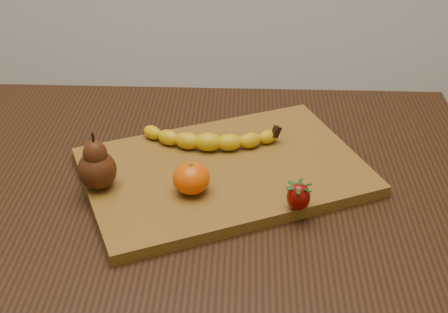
{
  "coord_description": "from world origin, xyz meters",
  "views": [
    {
      "loc": [
        0.09,
        -0.84,
        1.35
      ],
      "look_at": [
        0.06,
        0.02,
        0.8
      ],
      "focal_mm": 50.0,
      "sensor_mm": 36.0,
      "label": 1
    }
  ],
  "objects_px": {
    "table": "(191,228)",
    "mandarin": "(191,178)",
    "pear": "(96,161)",
    "cutting_board": "(224,172)"
  },
  "relations": [
    {
      "from": "mandarin",
      "to": "table",
      "type": "bearing_deg",
      "value": 98.89
    },
    {
      "from": "cutting_board",
      "to": "mandarin",
      "type": "bearing_deg",
      "value": -147.17
    },
    {
      "from": "table",
      "to": "mandarin",
      "type": "relative_size",
      "value": 17.31
    },
    {
      "from": "cutting_board",
      "to": "table",
      "type": "bearing_deg",
      "value": 172.79
    },
    {
      "from": "cutting_board",
      "to": "pear",
      "type": "height_order",
      "value": "pear"
    },
    {
      "from": "cutting_board",
      "to": "mandarin",
      "type": "distance_m",
      "value": 0.09
    },
    {
      "from": "pear",
      "to": "cutting_board",
      "type": "bearing_deg",
      "value": 17.92
    },
    {
      "from": "pear",
      "to": "mandarin",
      "type": "bearing_deg",
      "value": -3.38
    },
    {
      "from": "table",
      "to": "cutting_board",
      "type": "relative_size",
      "value": 2.22
    },
    {
      "from": "cutting_board",
      "to": "mandarin",
      "type": "height_order",
      "value": "mandarin"
    }
  ]
}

